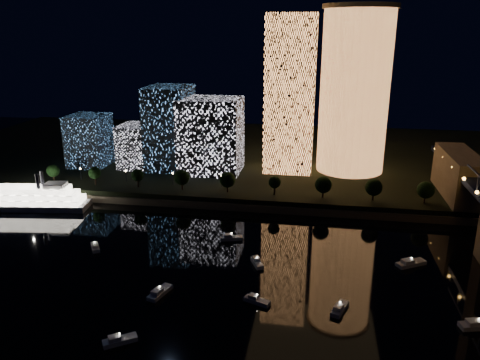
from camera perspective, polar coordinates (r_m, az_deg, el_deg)
name	(u,v)px	position (r m, az deg, el deg)	size (l,w,h in m)	color
ground	(280,337)	(120.01, 4.90, -18.48)	(520.00, 520.00, 0.00)	black
far_bank	(304,157)	(265.61, 7.85, 2.75)	(420.00, 160.00, 5.00)	black
seawall	(297,209)	(191.70, 7.00, -3.53)	(420.00, 6.00, 3.00)	#6B5E4C
tower_cylindrical	(355,91)	(230.11, 13.79, 10.53)	(34.00, 34.00, 77.00)	#FF9B51
tower_rectangular	(290,95)	(226.92, 6.15, 10.32)	(23.00, 23.00, 73.19)	#FF9B51
midrise_blocks	(170,135)	(232.80, -8.59, 5.46)	(86.61, 28.87, 40.10)	white
riverboat	(22,199)	(214.32, -25.01, -2.06)	(54.24, 17.74, 16.06)	silver
motorboats	(277,304)	(130.00, 4.53, -14.87)	(122.17, 80.46, 2.78)	silver
esplanade_trees	(254,181)	(195.85, 1.66, -0.14)	(166.27, 6.97, 8.98)	black
street_lamps	(221,178)	(204.39, -2.31, 0.20)	(132.70, 0.70, 5.65)	black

